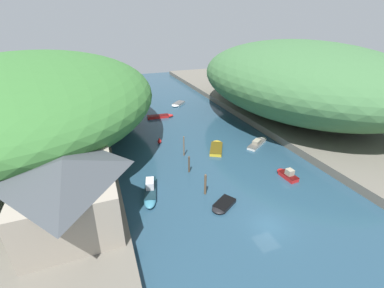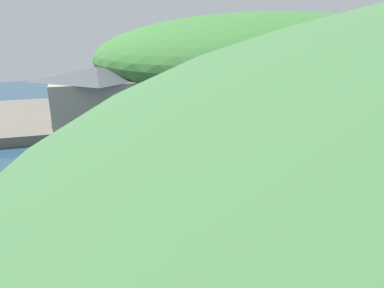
{
  "view_description": "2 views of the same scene",
  "coord_description": "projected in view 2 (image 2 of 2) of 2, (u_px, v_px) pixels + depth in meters",
  "views": [
    {
      "loc": [
        -15.98,
        -17.44,
        21.0
      ],
      "look_at": [
        -1.64,
        19.97,
        1.53
      ],
      "focal_mm": 24.0,
      "sensor_mm": 36.0,
      "label": 1
    },
    {
      "loc": [
        31.97,
        6.25,
        15.48
      ],
      "look_at": [
        -2.69,
        16.0,
        2.8
      ],
      "focal_mm": 35.0,
      "sensor_mm": 36.0,
      "label": 2
    }
  ],
  "objects": [
    {
      "name": "boat_open_rowboat",
      "position": [
        380.0,
        148.0,
        44.43
      ],
      "size": [
        6.29,
        2.08,
        0.63
      ],
      "rotation": [
        0.0,
        0.0,
        4.62
      ],
      "color": "red",
      "rests_on": "water_surface"
    },
    {
      "name": "waterfront_building",
      "position": [
        98.0,
        93.0,
        51.03
      ],
      "size": [
        9.8,
        12.98,
        7.31
      ],
      "color": "gray",
      "rests_on": "left_bank"
    },
    {
      "name": "boat_small_dinghy",
      "position": [
        129.0,
        143.0,
        45.26
      ],
      "size": [
        3.0,
        6.71,
        1.75
      ],
      "rotation": [
        0.0,
        0.0,
        2.9
      ],
      "color": "teal",
      "rests_on": "water_surface"
    },
    {
      "name": "left_bank",
      "position": [
        234.0,
        105.0,
        63.53
      ],
      "size": [
        22.0,
        120.0,
        1.31
      ],
      "color": "#666056",
      "rests_on": "ground"
    },
    {
      "name": "channel_buoy_near",
      "position": [
        260.0,
        146.0,
        44.47
      ],
      "size": [
        0.76,
        0.76,
        1.14
      ],
      "color": "red",
      "rests_on": "water_surface"
    },
    {
      "name": "mooring_post_second",
      "position": [
        169.0,
        153.0,
        39.7
      ],
      "size": [
        0.27,
        0.27,
        2.76
      ],
      "color": "#4C3D2D",
      "rests_on": "water_surface"
    },
    {
      "name": "mooring_post_nearest",
      "position": [
        112.0,
        157.0,
        38.06
      ],
      "size": [
        0.31,
        0.31,
        3.07
      ],
      "color": "brown",
      "rests_on": "water_surface"
    },
    {
      "name": "person_by_boathouse",
      "position": [
        183.0,
        114.0,
        51.47
      ],
      "size": [
        0.3,
        0.42,
        1.69
      ],
      "rotation": [
        0.0,
        0.0,
        1.34
      ],
      "color": "#282D3D",
      "rests_on": "left_bank"
    },
    {
      "name": "boathouse_shed",
      "position": [
        202.0,
        99.0,
        54.21
      ],
      "size": [
        6.99,
        6.99,
        4.39
      ],
      "color": "#B2A899",
      "rests_on": "left_bank"
    },
    {
      "name": "boat_mid_channel",
      "position": [
        274.0,
        233.0,
        27.19
      ],
      "size": [
        6.29,
        4.8,
        1.15
      ],
      "rotation": [
        0.0,
        0.0,
        5.29
      ],
      "color": "silver",
      "rests_on": "water_surface"
    },
    {
      "name": "water_surface",
      "position": [
        324.0,
        165.0,
        40.24
      ],
      "size": [
        130.0,
        130.0,
        0.0
      ],
      "primitive_type": "plane",
      "color": "#234256",
      "rests_on": "ground"
    },
    {
      "name": "hillside_left",
      "position": [
        276.0,
        56.0,
        63.89
      ],
      "size": [
        43.55,
        60.97,
        14.42
      ],
      "color": "#387033",
      "rests_on": "left_bank"
    },
    {
      "name": "mooring_post_middle",
      "position": [
        219.0,
        148.0,
        39.97
      ],
      "size": [
        0.22,
        0.22,
        3.63
      ],
      "color": "brown",
      "rests_on": "water_surface"
    },
    {
      "name": "boat_cabin_cruiser",
      "position": [
        80.0,
        176.0,
        36.8
      ],
      "size": [
        4.0,
        3.39,
        0.51
      ],
      "rotation": [
        0.0,
        0.0,
        2.13
      ],
      "color": "black",
      "rests_on": "water_surface"
    },
    {
      "name": "boat_white_cruiser",
      "position": [
        244.0,
        185.0,
        34.82
      ],
      "size": [
        4.62,
        6.17,
        0.65
      ],
      "rotation": [
        0.0,
        0.0,
        5.78
      ],
      "color": "gold",
      "rests_on": "water_surface"
    },
    {
      "name": "person_on_quay",
      "position": [
        107.0,
        120.0,
        48.49
      ],
      "size": [
        0.27,
        0.41,
        1.69
      ],
      "rotation": [
        0.0,
        0.0,
        1.72
      ],
      "color": "#282D3D",
      "rests_on": "left_bank"
    },
    {
      "name": "boat_navy_launch",
      "position": [
        119.0,
        236.0,
        26.54
      ],
      "size": [
        1.49,
        3.68,
        1.51
      ],
      "rotation": [
        0.0,
        0.0,
        0.04
      ],
      "color": "red",
      "rests_on": "water_surface"
    }
  ]
}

